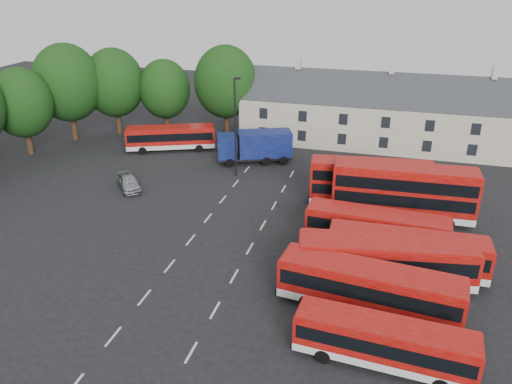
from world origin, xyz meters
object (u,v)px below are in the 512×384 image
Objects in this scene: bus_row_a at (384,340)px; silver_car at (128,182)px; bus_dd_south at (404,190)px; box_truck at (255,145)px; lamppost at (235,125)px.

silver_car is at bearing 149.08° from bus_row_a.
bus_dd_south is 18.75m from box_truck.
box_truck is at bearing 5.51° from silver_car.
bus_dd_south is at bearing 92.04° from bus_row_a.
silver_car is at bearing -156.40° from box_truck.
box_truck is 0.82× the size of lamppost.
silver_car is at bearing -146.57° from lamppost.
bus_row_a is 1.15× the size of box_truck.
bus_dd_south is 1.16× the size of lamppost.
bus_row_a reaches higher than silver_car.
box_truck reaches higher than silver_car.
bus_row_a is at bearing -84.11° from box_truck.
bus_row_a is at bearing -75.61° from silver_car.
silver_car is 12.06m from lamppost.
bus_row_a is 31.01m from silver_car.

